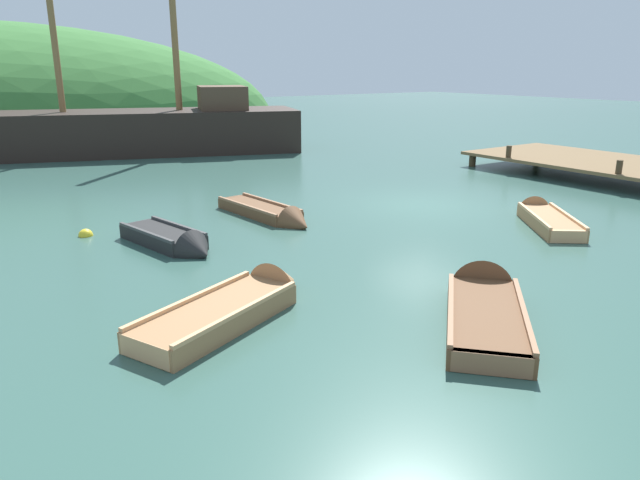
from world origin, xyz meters
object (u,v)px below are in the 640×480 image
object	(u,v)px
rowboat_outer_right	(173,243)
sailing_ship	(134,137)
buoy_white	(278,276)
rowboat_outer_left	(240,307)
rowboat_far	(543,219)
rowboat_portside	(484,308)
rowboat_near_dock	(271,215)
buoy_yellow	(86,236)

from	to	relation	value
rowboat_outer_right	sailing_ship	bearing A→B (deg)	154.01
sailing_ship	buoy_white	bearing A→B (deg)	100.45
rowboat_outer_left	buoy_white	bearing A→B (deg)	15.94
rowboat_far	sailing_ship	bearing A→B (deg)	51.71
rowboat_portside	buoy_white	distance (m)	4.00
rowboat_near_dock	buoy_yellow	distance (m)	4.72
rowboat_portside	buoy_white	xyz separation A→B (m)	(-1.93, 3.50, -0.10)
rowboat_portside	rowboat_near_dock	world-z (taller)	rowboat_portside
rowboat_near_dock	sailing_ship	bearing A→B (deg)	171.17
sailing_ship	rowboat_outer_right	world-z (taller)	sailing_ship
sailing_ship	rowboat_far	world-z (taller)	sailing_ship
rowboat_far	rowboat_outer_right	bearing A→B (deg)	106.34
sailing_ship	rowboat_outer_right	distance (m)	16.22
buoy_white	rowboat_near_dock	bearing A→B (deg)	62.18
rowboat_near_dock	buoy_white	distance (m)	4.64
sailing_ship	rowboat_portside	size ratio (longest dim) A/B	5.20
rowboat_portside	buoy_yellow	size ratio (longest dim) A/B	9.97
rowboat_outer_left	rowboat_outer_right	distance (m)	4.26
rowboat_far	buoy_white	world-z (taller)	rowboat_far
sailing_ship	rowboat_portside	xyz separation A→B (m)	(-1.10, -22.25, -0.65)
sailing_ship	buoy_yellow	distance (m)	14.66
sailing_ship	buoy_yellow	size ratio (longest dim) A/B	51.86
rowboat_outer_left	sailing_ship	bearing A→B (deg)	53.78
rowboat_outer_right	rowboat_portside	distance (m)	7.17
rowboat_far	buoy_yellow	bearing A→B (deg)	99.21
sailing_ship	rowboat_near_dock	xyz separation A→B (m)	(-0.86, -14.64, -0.67)
buoy_white	sailing_ship	bearing A→B (deg)	80.82
rowboat_outer_right	rowboat_portside	xyz separation A→B (m)	(2.93, -6.55, -0.00)
rowboat_outer_right	rowboat_near_dock	size ratio (longest dim) A/B	0.82
buoy_yellow	buoy_white	distance (m)	5.71
sailing_ship	rowboat_far	bearing A→B (deg)	123.93
rowboat_outer_right	rowboat_portside	bearing A→B (deg)	12.54
rowboat_outer_right	buoy_white	bearing A→B (deg)	6.59
rowboat_outer_left	rowboat_near_dock	world-z (taller)	rowboat_outer_left
rowboat_portside	sailing_ship	bearing A→B (deg)	43.95
rowboat_outer_right	buoy_white	distance (m)	3.21
rowboat_portside	rowboat_near_dock	distance (m)	7.61
buoy_yellow	buoy_white	size ratio (longest dim) A/B	1.15
buoy_yellow	buoy_white	bearing A→B (deg)	-64.73
rowboat_outer_right	rowboat_near_dock	xyz separation A→B (m)	(3.17, 1.06, -0.02)
rowboat_outer_left	buoy_white	xyz separation A→B (m)	(1.44, 1.19, -0.11)
sailing_ship	rowboat_outer_right	xyz separation A→B (m)	(-4.03, -15.70, -0.64)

